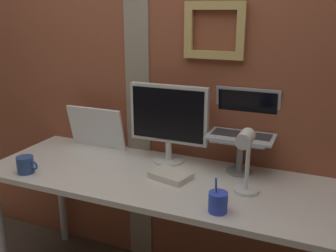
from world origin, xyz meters
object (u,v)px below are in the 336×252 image
object	(u,v)px
whiteboard_panel	(96,128)
pen_cup	(218,202)
desk_lamp	(246,156)
coffee_mug	(26,165)
laptop	(244,122)
monitor	(169,118)

from	to	relation	value
whiteboard_panel	pen_cup	xyz separation A→B (m)	(0.93, -0.48, -0.09)
whiteboard_panel	pen_cup	size ratio (longest dim) A/B	2.37
desk_lamp	pen_cup	size ratio (longest dim) A/B	2.08
desk_lamp	coffee_mug	world-z (taller)	desk_lamp
whiteboard_panel	pen_cup	bearing A→B (deg)	-27.37
pen_cup	laptop	bearing A→B (deg)	91.24
laptop	desk_lamp	xyz separation A→B (m)	(0.08, -0.34, -0.06)
laptop	desk_lamp	bearing A→B (deg)	-76.07
pen_cup	coffee_mug	bearing A→B (deg)	-179.99
laptop	desk_lamp	distance (m)	0.35
pen_cup	coffee_mug	distance (m)	1.06
laptop	whiteboard_panel	xyz separation A→B (m)	(-0.92, -0.04, -0.13)
whiteboard_panel	desk_lamp	bearing A→B (deg)	-16.65
whiteboard_panel	laptop	bearing A→B (deg)	2.33
whiteboard_panel	coffee_mug	xyz separation A→B (m)	(-0.13, -0.48, -0.09)
pen_cup	whiteboard_panel	bearing A→B (deg)	152.63
monitor	coffee_mug	bearing A→B (deg)	-144.81
whiteboard_panel	coffee_mug	world-z (taller)	whiteboard_panel
monitor	desk_lamp	world-z (taller)	monitor
monitor	pen_cup	xyz separation A→B (m)	(0.42, -0.45, -0.22)
monitor	coffee_mug	world-z (taller)	monitor
whiteboard_panel	pen_cup	distance (m)	1.05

